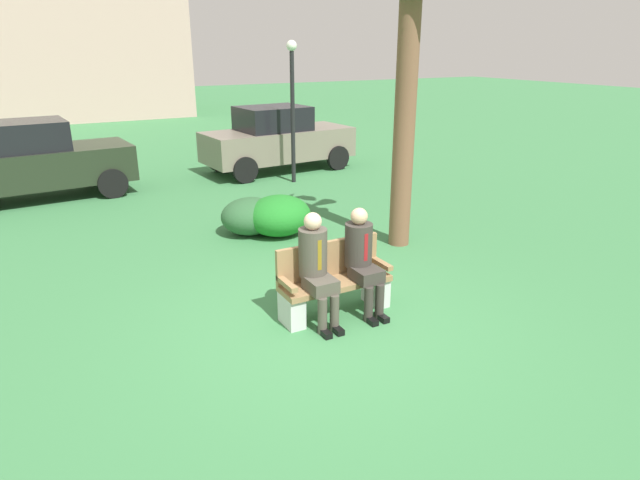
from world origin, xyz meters
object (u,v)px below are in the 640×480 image
parked_car_near (33,161)px  palm_tree_tall (409,21)px  street_lamp (292,97)px  seated_man_right (362,256)px  park_bench (334,283)px  shrub_mid_lawn (250,216)px  seated_man_left (316,264)px  shrub_near_bench (279,216)px  parked_car_far (277,139)px

parked_car_near → palm_tree_tall: bearing=-49.2°
street_lamp → palm_tree_tall: bearing=-94.5°
seated_man_right → palm_tree_tall: 3.79m
park_bench → seated_man_right: 0.49m
shrub_mid_lawn → street_lamp: 4.29m
parked_car_near → street_lamp: bearing=-12.3°
seated_man_left → seated_man_right: size_ratio=1.03×
park_bench → palm_tree_tall: (2.22, 1.67, 3.10)m
park_bench → seated_man_left: bearing=-159.4°
seated_man_left → street_lamp: (2.90, 6.58, 1.27)m
shrub_near_bench → parked_car_far: size_ratio=0.28×
palm_tree_tall → parked_car_near: bearing=130.8°
seated_man_left → seated_man_right: seated_man_left is taller
seated_man_left → seated_man_right: bearing=-0.3°
seated_man_right → shrub_mid_lawn: 3.47m
seated_man_left → palm_tree_tall: (2.53, 1.78, 2.74)m
parked_car_near → seated_man_left: bearing=-71.1°
seated_man_left → palm_tree_tall: bearing=35.2°
street_lamp → shrub_near_bench: bearing=-119.6°
palm_tree_tall → shrub_mid_lawn: palm_tree_tall is taller
shrub_near_bench → parked_car_far: (2.14, 4.78, 0.48)m
shrub_near_bench → street_lamp: 4.30m
palm_tree_tall → parked_car_far: palm_tree_tall is taller
parked_car_near → parked_car_far: bearing=1.2°
street_lamp → parked_car_near: bearing=167.7°
park_bench → street_lamp: street_lamp is taller
seated_man_right → parked_car_near: parked_car_near is taller
seated_man_right → palm_tree_tall: size_ratio=0.27×
park_bench → seated_man_left: 0.48m
parked_car_near → street_lamp: size_ratio=1.23×
palm_tree_tall → parked_car_far: 6.71m
shrub_near_bench → parked_car_near: 5.91m
park_bench → seated_man_right: seated_man_right is taller
seated_man_left → parked_car_far: parked_car_far is taller
palm_tree_tall → parked_car_near: 8.38m
park_bench → parked_car_far: parked_car_far is taller
seated_man_left → street_lamp: bearing=66.2°
park_bench → street_lamp: (2.60, 6.47, 1.63)m
seated_man_right → parked_car_far: (2.45, 7.92, 0.10)m
seated_man_right → street_lamp: (2.27, 6.58, 1.29)m
parked_car_near → shrub_mid_lawn: bearing=-53.8°
shrub_mid_lawn → street_lamp: bearing=52.9°
shrub_mid_lawn → parked_car_far: 5.18m
seated_man_right → park_bench: bearing=160.6°
street_lamp → shrub_mid_lawn: bearing=-127.1°
shrub_near_bench → shrub_mid_lawn: bearing=143.8°
park_bench → parked_car_near: size_ratio=0.35×
parked_car_near → park_bench: bearing=-68.9°
palm_tree_tall → park_bench: bearing=-143.1°
seated_man_right → parked_car_near: 8.47m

